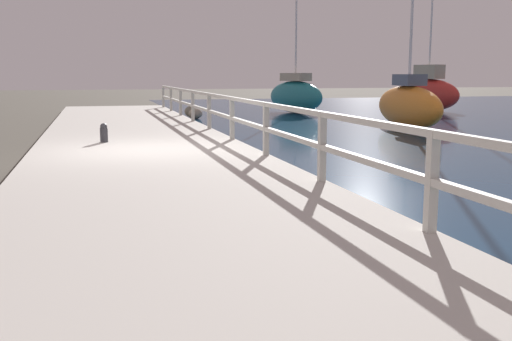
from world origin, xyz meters
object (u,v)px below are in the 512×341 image
object	(u,v)px
mooring_bollard	(104,133)
sailboat_red	(428,92)
sailboat_teal	(295,95)
sailboat_orange	(408,105)

from	to	relation	value
mooring_bollard	sailboat_red	distance (m)	19.79
sailboat_teal	sailboat_orange	world-z (taller)	sailboat_orange
mooring_bollard	sailboat_teal	distance (m)	15.12
sailboat_teal	sailboat_orange	bearing A→B (deg)	-103.32
sailboat_red	sailboat_orange	size ratio (longest dim) A/B	0.99
sailboat_red	sailboat_orange	xyz separation A→B (m)	(-5.85, -8.54, -0.14)
sailboat_red	sailboat_orange	distance (m)	10.35
sailboat_red	sailboat_orange	bearing A→B (deg)	-138.23
mooring_bollard	sailboat_teal	bearing A→B (deg)	54.34
sailboat_teal	sailboat_red	size ratio (longest dim) A/B	0.63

